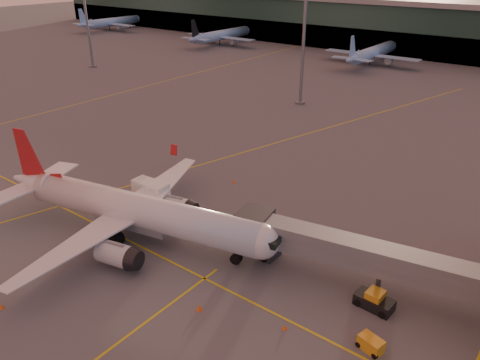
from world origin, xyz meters
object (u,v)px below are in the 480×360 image
Objects in this scene: main_airplane at (133,210)px; pushback_tug at (374,301)px; catering_truck at (151,194)px; gpu_cart at (371,344)px.

main_airplane is 28.01m from pushback_tug.
pushback_tug is at bearing -3.68° from catering_truck.
main_airplane is 7.21m from catering_truck.
main_airplane reaches higher than catering_truck.
main_airplane reaches higher than gpu_cart.
gpu_cart is at bearing -12.63° from catering_truck.
pushback_tug is (-1.91, 5.23, 0.14)m from gpu_cart.
catering_truck reaches higher than pushback_tug.
main_airplane is 7.24× the size of catering_truck.
gpu_cart is at bearing -65.95° from pushback_tug.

